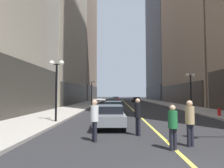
{
  "coord_description": "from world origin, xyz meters",
  "views": [
    {
      "loc": [
        -2.17,
        -3.2,
        2.03
      ],
      "look_at": [
        -3.02,
        32.26,
        4.07
      ],
      "focal_mm": 28.77,
      "sensor_mm": 36.0,
      "label": 1
    }
  ],
  "objects_px": {
    "pedestrian_in_black_coat": "(138,114)",
    "street_lamp_right_mid": "(191,84)",
    "pedestrian_in_white_shirt": "(95,117)",
    "fire_hydrant_right": "(219,113)",
    "car_silver": "(111,103)",
    "car_maroon": "(116,99)",
    "pedestrian_in_green_parka": "(173,124)",
    "street_lamp_left_far": "(92,87)",
    "street_lamp_left_near": "(57,77)",
    "car_black": "(136,99)",
    "car_grey": "(110,115)",
    "car_green": "(113,107)",
    "car_navy": "(113,101)",
    "pedestrian_in_tan_trench": "(190,119)"
  },
  "relations": [
    {
      "from": "car_green",
      "to": "fire_hydrant_right",
      "type": "height_order",
      "value": "car_green"
    },
    {
      "from": "pedestrian_in_black_coat",
      "to": "street_lamp_right_mid",
      "type": "distance_m",
      "value": 14.18
    },
    {
      "from": "car_green",
      "to": "fire_hydrant_right",
      "type": "bearing_deg",
      "value": -13.55
    },
    {
      "from": "pedestrian_in_white_shirt",
      "to": "pedestrian_in_tan_trench",
      "type": "distance_m",
      "value": 3.87
    },
    {
      "from": "car_black",
      "to": "fire_hydrant_right",
      "type": "height_order",
      "value": "car_black"
    },
    {
      "from": "car_black",
      "to": "street_lamp_left_far",
      "type": "relative_size",
      "value": 0.97
    },
    {
      "from": "pedestrian_in_white_shirt",
      "to": "pedestrian_in_tan_trench",
      "type": "xyz_separation_m",
      "value": [
        3.82,
        -0.61,
        0.0
      ]
    },
    {
      "from": "car_silver",
      "to": "car_navy",
      "type": "relative_size",
      "value": 1.01
    },
    {
      "from": "car_maroon",
      "to": "street_lamp_left_far",
      "type": "xyz_separation_m",
      "value": [
        -4.04,
        -24.1,
        2.54
      ]
    },
    {
      "from": "car_black",
      "to": "fire_hydrant_right",
      "type": "distance_m",
      "value": 31.02
    },
    {
      "from": "car_green",
      "to": "street_lamp_right_mid",
      "type": "bearing_deg",
      "value": 15.15
    },
    {
      "from": "car_grey",
      "to": "street_lamp_left_far",
      "type": "xyz_separation_m",
      "value": [
        -3.8,
        19.35,
        2.54
      ]
    },
    {
      "from": "car_grey",
      "to": "street_lamp_left_far",
      "type": "height_order",
      "value": "street_lamp_left_far"
    },
    {
      "from": "street_lamp_left_far",
      "to": "fire_hydrant_right",
      "type": "height_order",
      "value": "street_lamp_left_far"
    },
    {
      "from": "pedestrian_in_tan_trench",
      "to": "street_lamp_right_mid",
      "type": "xyz_separation_m",
      "value": [
        5.69,
        13.63,
        2.21
      ]
    },
    {
      "from": "street_lamp_left_far",
      "to": "car_black",
      "type": "bearing_deg",
      "value": 59.92
    },
    {
      "from": "pedestrian_in_white_shirt",
      "to": "pedestrian_in_tan_trench",
      "type": "height_order",
      "value": "pedestrian_in_tan_trench"
    },
    {
      "from": "car_maroon",
      "to": "street_lamp_left_near",
      "type": "bearing_deg",
      "value": -95.45
    },
    {
      "from": "car_green",
      "to": "street_lamp_left_far",
      "type": "distance_m",
      "value": 13.22
    },
    {
      "from": "car_maroon",
      "to": "car_grey",
      "type": "bearing_deg",
      "value": -90.32
    },
    {
      "from": "car_green",
      "to": "street_lamp_right_mid",
      "type": "distance_m",
      "value": 9.53
    },
    {
      "from": "car_grey",
      "to": "pedestrian_in_green_parka",
      "type": "height_order",
      "value": "pedestrian_in_green_parka"
    },
    {
      "from": "car_grey",
      "to": "pedestrian_in_tan_trench",
      "type": "distance_m",
      "value": 5.4
    },
    {
      "from": "car_grey",
      "to": "car_silver",
      "type": "distance_m",
      "value": 16.38
    },
    {
      "from": "car_navy",
      "to": "street_lamp_left_near",
      "type": "height_order",
      "value": "street_lamp_left_near"
    },
    {
      "from": "car_green",
      "to": "car_black",
      "type": "height_order",
      "value": "same"
    },
    {
      "from": "car_navy",
      "to": "pedestrian_in_tan_trench",
      "type": "bearing_deg",
      "value": -83.4
    },
    {
      "from": "car_grey",
      "to": "car_green",
      "type": "relative_size",
      "value": 0.88
    },
    {
      "from": "car_green",
      "to": "pedestrian_in_black_coat",
      "type": "height_order",
      "value": "pedestrian_in_black_coat"
    },
    {
      "from": "pedestrian_in_white_shirt",
      "to": "fire_hydrant_right",
      "type": "height_order",
      "value": "pedestrian_in_white_shirt"
    },
    {
      "from": "pedestrian_in_green_parka",
      "to": "street_lamp_right_mid",
      "type": "relative_size",
      "value": 0.37
    },
    {
      "from": "pedestrian_in_green_parka",
      "to": "street_lamp_left_far",
      "type": "xyz_separation_m",
      "value": [
        -6.3,
        24.09,
        2.31
      ]
    },
    {
      "from": "car_grey",
      "to": "car_maroon",
      "type": "relative_size",
      "value": 1.02
    },
    {
      "from": "car_black",
      "to": "pedestrian_in_black_coat",
      "type": "height_order",
      "value": "pedestrian_in_black_coat"
    },
    {
      "from": "car_navy",
      "to": "car_maroon",
      "type": "height_order",
      "value": "same"
    },
    {
      "from": "pedestrian_in_black_coat",
      "to": "pedestrian_in_green_parka",
      "type": "xyz_separation_m",
      "value": [
        1.0,
        -2.28,
        -0.12
      ]
    },
    {
      "from": "street_lamp_right_mid",
      "to": "fire_hydrant_right",
      "type": "xyz_separation_m",
      "value": [
        0.5,
        -4.66,
        -2.86
      ]
    },
    {
      "from": "pedestrian_in_black_coat",
      "to": "pedestrian_in_white_shirt",
      "type": "bearing_deg",
      "value": -149.44
    },
    {
      "from": "car_silver",
      "to": "pedestrian_in_white_shirt",
      "type": "height_order",
      "value": "pedestrian_in_white_shirt"
    },
    {
      "from": "car_silver",
      "to": "car_maroon",
      "type": "bearing_deg",
      "value": 88.78
    },
    {
      "from": "street_lamp_left_near",
      "to": "street_lamp_right_mid",
      "type": "xyz_separation_m",
      "value": [
        12.8,
        8.26,
        0.0
      ]
    },
    {
      "from": "pedestrian_in_white_shirt",
      "to": "fire_hydrant_right",
      "type": "distance_m",
      "value": 13.06
    },
    {
      "from": "car_green",
      "to": "car_silver",
      "type": "distance_m",
      "value": 9.41
    },
    {
      "from": "pedestrian_in_white_shirt",
      "to": "street_lamp_left_near",
      "type": "distance_m",
      "value": 6.19
    },
    {
      "from": "car_black",
      "to": "car_maroon",
      "type": "xyz_separation_m",
      "value": [
        -5.3,
        7.97,
        -0.0
      ]
    },
    {
      "from": "street_lamp_left_far",
      "to": "car_navy",
      "type": "bearing_deg",
      "value": 62.98
    },
    {
      "from": "car_navy",
      "to": "car_maroon",
      "type": "distance_m",
      "value": 17.1
    },
    {
      "from": "car_navy",
      "to": "street_lamp_left_far",
      "type": "bearing_deg",
      "value": -117.02
    },
    {
      "from": "pedestrian_in_tan_trench",
      "to": "pedestrian_in_green_parka",
      "type": "bearing_deg",
      "value": -149.05
    },
    {
      "from": "pedestrian_in_black_coat",
      "to": "fire_hydrant_right",
      "type": "xyz_separation_m",
      "value": [
        8.0,
        7.18,
        -0.67
      ]
    }
  ]
}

